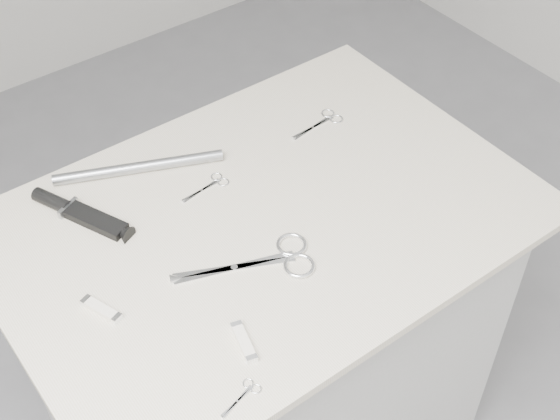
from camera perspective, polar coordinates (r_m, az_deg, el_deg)
plinth at (r=1.83m, az=-0.97°, el=-10.80°), size 0.90×0.60×0.90m
display_board at (r=1.47m, az=-1.18°, el=-0.67°), size 1.00×0.70×0.02m
large_shears at (r=1.38m, az=-0.46°, el=-3.65°), size 0.25×0.15×0.01m
embroidery_scissors_a at (r=1.68m, az=3.24°, el=6.52°), size 0.13×0.06×0.00m
embroidery_scissors_b at (r=1.53m, az=-5.05°, el=1.85°), size 0.10×0.05×0.00m
tiny_scissors at (r=1.22m, az=-2.65°, el=-13.33°), size 0.08×0.04×0.00m
sheathed_knife at (r=1.51m, az=-14.73°, el=-0.11°), size 0.11×0.20×0.03m
pocket_knife_a at (r=1.35m, az=-12.93°, el=-7.12°), size 0.04×0.08×0.01m
pocket_knife_b at (r=1.27m, az=-2.65°, el=-9.63°), size 0.04×0.08×0.01m
metal_rail at (r=1.57m, az=-10.28°, el=3.09°), size 0.32×0.15×0.02m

